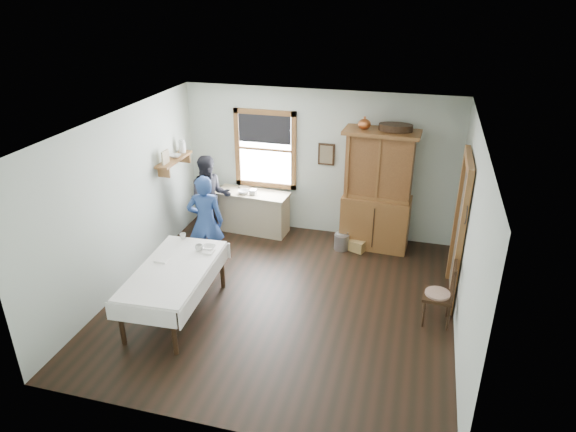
{
  "coord_description": "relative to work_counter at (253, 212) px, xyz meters",
  "views": [
    {
      "loc": [
        1.78,
        -6.24,
        4.42
      ],
      "look_at": [
        0.02,
        0.3,
        1.28
      ],
      "focal_mm": 32.0,
      "sensor_mm": 36.0,
      "label": 1
    }
  ],
  "objects": [
    {
      "name": "window",
      "position": [
        0.18,
        0.31,
        1.24
      ],
      "size": [
        1.18,
        0.07,
        1.48
      ],
      "color": "white",
      "rests_on": "room"
    },
    {
      "name": "counter_book",
      "position": [
        -0.28,
        0.1,
        0.4
      ],
      "size": [
        0.26,
        0.27,
        0.02
      ],
      "primitive_type": "imported",
      "rotation": [
        0.0,
        0.0,
        0.71
      ],
      "color": "#71644B",
      "rests_on": "work_counter"
    },
    {
      "name": "table_cup_b",
      "position": [
        -0.46,
        -1.99,
        0.4
      ],
      "size": [
        0.12,
        0.12,
        0.09
      ],
      "primitive_type": "imported",
      "rotation": [
        0.0,
        0.0,
        -0.35
      ],
      "color": "silver",
      "rests_on": "dining_table"
    },
    {
      "name": "work_counter",
      "position": [
        0.0,
        0.0,
        0.0
      ],
      "size": [
        1.41,
        0.62,
        0.79
      ],
      "primitive_type": "cube",
      "rotation": [
        0.0,
        0.0,
        -0.08
      ],
      "color": "tan",
      "rests_on": "room"
    },
    {
      "name": "wall_shelf",
      "position": [
        -1.19,
        -0.62,
        1.18
      ],
      "size": [
        0.24,
        1.0,
        0.44
      ],
      "color": "brown",
      "rests_on": "room"
    },
    {
      "name": "table_cup_a",
      "position": [
        -0.06,
        -2.27,
        0.41
      ],
      "size": [
        0.15,
        0.15,
        0.09
      ],
      "primitive_type": "imported",
      "rotation": [
        0.0,
        0.0,
        -0.43
      ],
      "color": "silver",
      "rests_on": "dining_table"
    },
    {
      "name": "shelf_bowl",
      "position": [
        -1.19,
        -0.61,
        1.2
      ],
      "size": [
        0.22,
        0.22,
        0.05
      ],
      "primitive_type": "imported",
      "color": "silver",
      "rests_on": "wall_shelf"
    },
    {
      "name": "wicker_basket",
      "position": [
        2.03,
        -0.26,
        -0.29
      ],
      "size": [
        0.41,
        0.35,
        0.2
      ],
      "primitive_type": "cube",
      "rotation": [
        0.0,
        0.0,
        -0.38
      ],
      "color": "#A9824C",
      "rests_on": "room"
    },
    {
      "name": "doorway",
      "position": [
        3.63,
        -1.31,
        0.77
      ],
      "size": [
        0.09,
        1.14,
        2.22
      ],
      "color": "#4A4135",
      "rests_on": "room"
    },
    {
      "name": "table_bowl",
      "position": [
        0.06,
        -2.2,
        0.39
      ],
      "size": [
        0.22,
        0.22,
        0.05
      ],
      "primitive_type": "imported",
      "rotation": [
        0.0,
        0.0,
        0.03
      ],
      "color": "silver",
      "rests_on": "dining_table"
    },
    {
      "name": "pail",
      "position": [
        1.77,
        -0.29,
        -0.25
      ],
      "size": [
        0.31,
        0.31,
        0.29
      ],
      "primitive_type": "cube",
      "rotation": [
        0.0,
        0.0,
        -0.16
      ],
      "color": "gray",
      "rests_on": "room"
    },
    {
      "name": "counter_bowl",
      "position": [
        -0.14,
        -0.09,
        0.43
      ],
      "size": [
        0.27,
        0.27,
        0.07
      ],
      "primitive_type": "imported",
      "rotation": [
        0.0,
        0.0,
        0.37
      ],
      "color": "silver",
      "rests_on": "work_counter"
    },
    {
      "name": "china_hutch",
      "position": [
        2.31,
        -0.02,
        0.68
      ],
      "size": [
        1.29,
        0.67,
        2.15
      ],
      "primitive_type": "cube",
      "rotation": [
        0.0,
        0.0,
        -0.06
      ],
      "color": "brown",
      "rests_on": "room"
    },
    {
      "name": "dining_table",
      "position": [
        -0.2,
        -2.85,
        -0.02
      ],
      "size": [
        1.09,
        1.93,
        0.75
      ],
      "primitive_type": "cube",
      "rotation": [
        0.0,
        0.0,
        0.05
      ],
      "color": "white",
      "rests_on": "room"
    },
    {
      "name": "spindle_chair",
      "position": [
        3.41,
        -2.09,
        0.08
      ],
      "size": [
        0.47,
        0.47,
        0.95
      ],
      "primitive_type": "cube",
      "rotation": [
        0.0,
        0.0,
        -0.07
      ],
      "color": "#321F11",
      "rests_on": "room"
    },
    {
      "name": "framed_picture",
      "position": [
        1.33,
        0.3,
        1.16
      ],
      "size": [
        0.3,
        0.04,
        0.4
      ],
      "primitive_type": "cube",
      "color": "#321F11",
      "rests_on": "room"
    },
    {
      "name": "figure_dark",
      "position": [
        -0.65,
        -0.45,
        0.34
      ],
      "size": [
        0.89,
        0.82,
        1.47
      ],
      "primitive_type": "imported",
      "rotation": [
        0.0,
        0.0,
        0.47
      ],
      "color": "black",
      "rests_on": "room"
    },
    {
      "name": "rug_beater",
      "position": [
        3.63,
        -1.86,
        1.33
      ],
      "size": [
        0.01,
        0.27,
        0.27
      ],
      "primitive_type": "torus",
      "rotation": [
        0.0,
        1.57,
        0.0
      ],
      "color": "black",
      "rests_on": "room"
    },
    {
      "name": "room",
      "position": [
        1.18,
        -2.16,
        0.96
      ],
      "size": [
        5.01,
        5.01,
        2.7
      ],
      "color": "black",
      "rests_on": "ground"
    },
    {
      "name": "woman_blue",
      "position": [
        -0.31,
        -1.44,
        0.35
      ],
      "size": [
        0.62,
        0.49,
        1.49
      ],
      "primitive_type": "imported",
      "rotation": [
        0.0,
        0.0,
        3.42
      ],
      "color": "navy",
      "rests_on": "room"
    }
  ]
}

